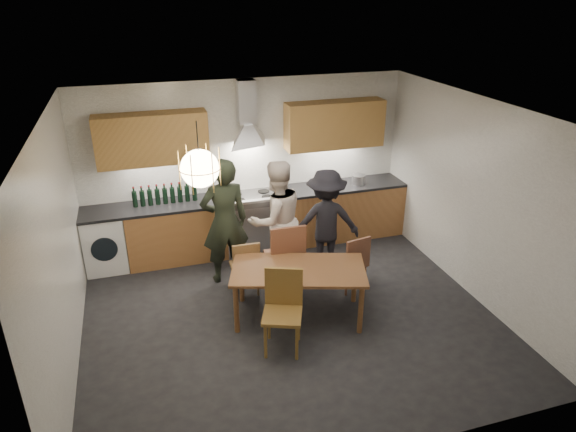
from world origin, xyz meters
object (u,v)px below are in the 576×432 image
object	(u,v)px
wine_bottles	(165,194)
person_mid	(276,220)
chair_back_left	(246,264)
chair_front	(283,304)
stock_pot	(358,180)
dining_table	(298,274)
person_left	(225,221)
mixing_bowl	(331,186)
person_right	(326,221)

from	to	relation	value
wine_bottles	person_mid	bearing A→B (deg)	-34.31
chair_back_left	person_mid	xyz separation A→B (m)	(0.53, 0.39, 0.40)
chair_front	stock_pot	xyz separation A→B (m)	(1.98, 2.41, 0.43)
dining_table	chair_back_left	xyz separation A→B (m)	(-0.51, 0.68, -0.15)
stock_pot	wine_bottles	distance (m)	3.03
chair_back_left	person_left	xyz separation A→B (m)	(-0.17, 0.48, 0.44)
person_left	mixing_bowl	bearing A→B (deg)	-161.26
chair_back_left	person_left	world-z (taller)	person_left
person_right	mixing_bowl	world-z (taller)	person_right
stock_pot	person_mid	bearing A→B (deg)	-151.88
mixing_bowl	stock_pot	bearing A→B (deg)	4.16
chair_front	person_left	xyz separation A→B (m)	(-0.34, 1.63, 0.35)
stock_pot	chair_back_left	bearing A→B (deg)	-149.78
chair_back_left	wine_bottles	distance (m)	1.72
chair_back_left	stock_pot	world-z (taller)	stock_pot
dining_table	chair_back_left	size ratio (longest dim) A/B	2.23
mixing_bowl	stock_pot	size ratio (longest dim) A/B	1.67
dining_table	chair_front	size ratio (longest dim) A/B	1.88
person_mid	mixing_bowl	distance (m)	1.40
chair_back_left	person_mid	bearing A→B (deg)	-142.67
mixing_bowl	chair_back_left	bearing A→B (deg)	-143.80
person_left	stock_pot	distance (m)	2.45
person_left	person_mid	distance (m)	0.71
chair_back_left	stock_pot	xyz separation A→B (m)	(2.15, 1.25, 0.51)
person_left	mixing_bowl	world-z (taller)	person_left
person_right	wine_bottles	world-z (taller)	person_right
mixing_bowl	person_right	bearing A→B (deg)	-115.26
chair_front	wine_bottles	bearing A→B (deg)	134.14
chair_front	mixing_bowl	world-z (taller)	mixing_bowl
person_right	wine_bottles	distance (m)	2.37
chair_back_left	mixing_bowl	size ratio (longest dim) A/B	2.32
chair_back_left	wine_bottles	bearing A→B (deg)	-55.75
stock_pot	wine_bottles	size ratio (longest dim) A/B	0.22
chair_front	wine_bottles	xyz separation A→B (m)	(-1.05, 2.51, 0.51)
person_mid	chair_front	bearing A→B (deg)	63.92
person_mid	person_right	size ratio (longest dim) A/B	1.12
person_right	stock_pot	bearing A→B (deg)	-123.34
chair_front	chair_back_left	bearing A→B (deg)	119.96
person_left	person_right	distance (m)	1.43
chair_front	person_right	world-z (taller)	person_right
dining_table	mixing_bowl	bearing A→B (deg)	76.20
person_left	stock_pot	xyz separation A→B (m)	(2.32, 0.77, 0.08)
mixing_bowl	wine_bottles	distance (m)	2.55
person_right	wine_bottles	size ratio (longest dim) A/B	1.65
dining_table	person_left	xyz separation A→B (m)	(-0.68, 1.16, 0.29)
chair_front	person_right	distance (m)	1.85
mixing_bowl	chair_front	bearing A→B (deg)	-122.13
chair_front	wine_bottles	distance (m)	2.77
person_right	mixing_bowl	distance (m)	0.99
stock_pot	wine_bottles	bearing A→B (deg)	178.15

